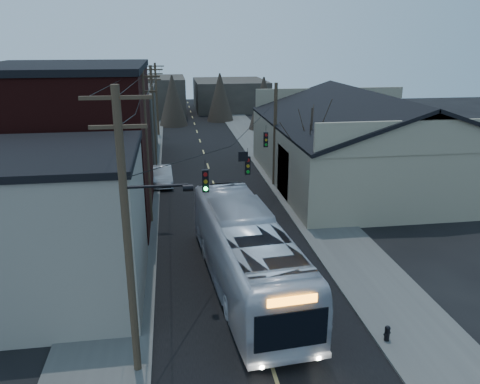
% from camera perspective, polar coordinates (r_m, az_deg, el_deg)
% --- Properties ---
extents(road_surface, '(9.00, 110.00, 0.02)m').
position_cam_1_polar(road_surface, '(43.67, -3.71, 2.49)').
color(road_surface, black).
rests_on(road_surface, ground).
extents(sidewalk_left, '(4.00, 110.00, 0.12)m').
position_cam_1_polar(sidewalk_left, '(43.64, -12.24, 2.16)').
color(sidewalk_left, '#474744').
rests_on(sidewalk_left, ground).
extents(sidewalk_right, '(4.00, 110.00, 0.12)m').
position_cam_1_polar(sidewalk_right, '(44.63, 4.65, 2.88)').
color(sidewalk_right, '#474744').
rests_on(sidewalk_right, ground).
extents(building_clapboard, '(8.00, 8.00, 7.00)m').
position_cam_1_polar(building_clapboard, '(23.20, -21.94, -4.20)').
color(building_clapboard, gray).
rests_on(building_clapboard, ground).
extents(building_brick, '(10.00, 12.00, 10.00)m').
position_cam_1_polar(building_brick, '(33.30, -19.83, 5.31)').
color(building_brick, black).
rests_on(building_brick, ground).
extents(building_left_far, '(9.00, 14.00, 7.00)m').
position_cam_1_polar(building_left_far, '(49.01, -15.64, 7.78)').
color(building_left_far, '#2F2A26').
rests_on(building_left_far, ground).
extents(warehouse, '(16.16, 20.60, 7.73)m').
position_cam_1_polar(warehouse, '(41.39, 15.14, 4.85)').
color(warehouse, gray).
rests_on(warehouse, ground).
extents(building_far_left, '(10.00, 12.00, 6.00)m').
position_cam_1_polar(building_far_left, '(77.46, -10.53, 11.38)').
color(building_far_left, '#2F2A26').
rests_on(building_far_left, ground).
extents(building_far_right, '(12.00, 14.00, 5.00)m').
position_cam_1_polar(building_far_right, '(83.08, -1.24, 11.78)').
color(building_far_right, '#2F2A26').
rests_on(building_far_right, ground).
extents(bare_tree, '(0.40, 0.40, 7.20)m').
position_cam_1_polar(bare_tree, '(34.39, 8.51, 4.18)').
color(bare_tree, black).
rests_on(bare_tree, ground).
extents(utility_lines, '(11.24, 45.28, 10.50)m').
position_cam_1_polar(utility_lines, '(36.70, -7.96, 7.26)').
color(utility_lines, '#382B1E').
rests_on(utility_lines, ground).
extents(bus, '(4.32, 13.81, 3.79)m').
position_cam_1_polar(bus, '(23.03, 0.72, -7.33)').
color(bus, silver).
rests_on(bus, ground).
extents(parked_car, '(1.83, 4.65, 1.51)m').
position_cam_1_polar(parked_car, '(40.19, -9.45, 1.98)').
color(parked_car, '#A5A7AC').
rests_on(parked_car, ground).
extents(fire_hydrant, '(0.33, 0.23, 0.68)m').
position_cam_1_polar(fire_hydrant, '(20.67, 17.51, -16.02)').
color(fire_hydrant, black).
rests_on(fire_hydrant, sidewalk_right).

